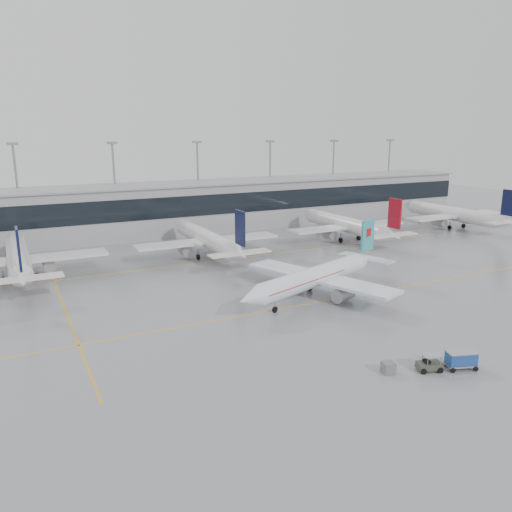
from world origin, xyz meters
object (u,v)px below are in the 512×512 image
baggage_cart (461,358)px  gse_unit (388,368)px  air_canada_jet (319,276)px  baggage_tug (429,365)px

baggage_cart → gse_unit: size_ratio=2.90×
air_canada_jet → baggage_cart: air_canada_jet is taller
baggage_tug → gse_unit: size_ratio=3.07×
baggage_tug → air_canada_jet: bearing=101.1°
air_canada_jet → gse_unit: 26.30m
air_canada_jet → baggage_tug: bearing=62.7°
air_canada_jet → baggage_cart: (-0.17, -27.65, -2.03)m
air_canada_jet → gse_unit: bearing=52.8°
baggage_cart → gse_unit: 8.21m
baggage_tug → baggage_cart: bearing=0.0°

